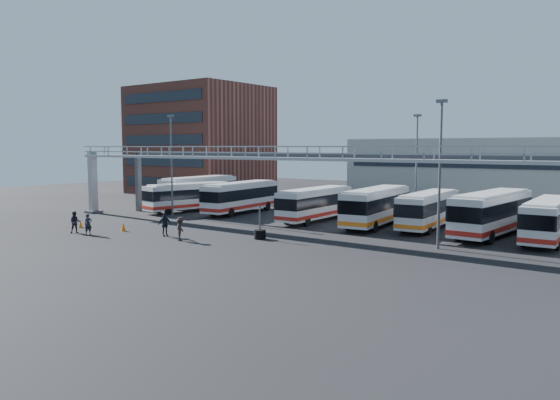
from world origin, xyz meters
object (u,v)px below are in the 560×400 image
Objects in this scene: pedestrian_b at (75,222)px; cone_left at (80,224)px; light_pole_back at (416,160)px; bus_5 at (376,205)px; light_pole_left at (172,160)px; cone_right at (123,227)px; bus_7 at (492,212)px; pedestrian_d at (165,225)px; tire_stack at (260,233)px; bus_8 at (549,219)px; bus_1 at (189,196)px; bus_4 at (315,203)px; bus_6 at (429,209)px; pedestrian_a at (88,224)px; light_pole_mid at (440,166)px; bus_2 at (241,196)px; bus_0 at (199,189)px; pedestrian_c at (180,229)px.

pedestrian_b is 3.18m from cone_left.
light_pole_back is 0.90× the size of bus_5.
light_pole_left is 14.70× the size of cone_right.
light_pole_back is 12.57m from bus_7.
pedestrian_d is 0.72× the size of tire_stack.
bus_8 is 4.09× the size of tire_stack.
bus_4 is (15.27, 1.65, 0.03)m from bus_1.
bus_6 is at bearing 171.41° from bus_8.
pedestrian_b is (-1.59, -0.14, 0.05)m from pedestrian_a.
light_pole_back is 28.58m from cone_right.
bus_7 is (15.92, 0.94, 0.20)m from bus_4.
light_pole_mid is 17.00m from light_pole_back.
bus_2 is 6.55× the size of pedestrian_a.
pedestrian_a is at bearing -122.75° from bus_4.
bus_1 is 21.47m from bus_5.
bus_0 is at bearing 51.11° from pedestrian_b.
cone_right is at bearing -144.49° from bus_6.
pedestrian_b is 0.69× the size of tire_stack.
bus_7 is (25.76, 0.32, 0.11)m from bus_2.
light_pole_mid is 0.97× the size of bus_8.
light_pole_mid is 21.25m from pedestrian_d.
bus_6 is 29.61m from pedestrian_b.
bus_2 is at bearing 33.57° from bus_1.
pedestrian_d is at bearing -39.59° from bus_1.
pedestrian_c is (-22.24, -15.91, -0.86)m from bus_8.
pedestrian_c reaches higher than pedestrian_a.
light_pole_left reaches higher than pedestrian_c.
pedestrian_a is at bearing -122.73° from light_pole_back.
bus_7 reaches higher than tire_stack.
bus_4 is 15.95m from bus_7.
light_pole_mid is 3.96× the size of tire_stack.
light_pole_mid is 1.00× the size of light_pole_back.
light_pole_back is 20.44m from tire_stack.
light_pole_left is 5.48× the size of pedestrian_d.
light_pole_back is at bearing 49.35° from cone_left.
bus_0 is at bearing 155.28° from bus_2.
light_pole_back is at bearing -53.84° from pedestrian_c.
pedestrian_d is 4.87m from cone_right.
light_pole_left is at bearing 40.19° from pedestrian_b.
tire_stack is at bearing -135.88° from bus_7.
pedestrian_d is at bearing 7.78° from cone_left.
bus_8 reaches higher than bus_4.
cone_right is at bearing -3.92° from pedestrian_a.
bus_2 is at bearing -7.65° from pedestrian_c.
pedestrian_d is at bearing -77.37° from bus_2.
bus_1 is (-29.74, 5.05, -4.01)m from light_pole_mid.
bus_1 is at bearing -178.67° from bus_8.
bus_7 is at bearing 15.67° from bus_1.
bus_7 is at bearing -37.94° from light_pole_back.
cone_right is at bearing -161.91° from tire_stack.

